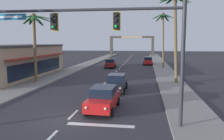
{
  "coord_description": "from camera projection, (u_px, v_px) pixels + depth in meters",
  "views": [
    {
      "loc": [
        4.75,
        -13.3,
        4.86
      ],
      "look_at": [
        1.62,
        8.0,
        2.2
      ],
      "focal_mm": 36.75,
      "sensor_mm": 36.0,
      "label": 1
    }
  ],
  "objects": [
    {
      "name": "sedan_parked_nearest_kerb",
      "position": [
        148.0,
        61.0,
        48.66
      ],
      "size": [
        1.95,
        4.45,
        1.68
      ],
      "color": "red",
      "rests_on": "ground"
    },
    {
      "name": "town_gateway_arch",
      "position": [
        132.0,
        43.0,
        78.69
      ],
      "size": [
        15.12,
        0.9,
        6.82
      ],
      "color": "#423D38",
      "rests_on": "ground"
    },
    {
      "name": "palm_right_third",
      "position": [
        163.0,
        27.0,
        41.37
      ],
      "size": [
        4.31,
        4.43,
        10.05
      ],
      "color": "brown",
      "rests_on": "ground"
    },
    {
      "name": "palm_right_second",
      "position": [
        175.0,
        21.0,
        25.93
      ],
      "size": [
        3.55,
        3.59,
        10.16
      ],
      "color": "brown",
      "rests_on": "ground"
    },
    {
      "name": "sedan_third_in_queue",
      "position": [
        116.0,
        83.0,
        22.54
      ],
      "size": [
        1.95,
        4.45,
        1.68
      ],
      "color": "black",
      "rests_on": "ground"
    },
    {
      "name": "sedan_lead_at_stop_bar",
      "position": [
        103.0,
        98.0,
        16.33
      ],
      "size": [
        2.05,
        4.49,
        1.68
      ],
      "color": "red",
      "rests_on": "ground"
    },
    {
      "name": "storefront_strip_left",
      "position": [
        18.0,
        61.0,
        31.44
      ],
      "size": [
        7.25,
        18.33,
        4.42
      ],
      "color": "tan",
      "rests_on": "ground"
    },
    {
      "name": "sidewalk_left",
      "position": [
        63.0,
        73.0,
        35.09
      ],
      "size": [
        3.2,
        110.0,
        0.14
      ],
      "primitive_type": "cube",
      "color": "gray",
      "rests_on": "ground"
    },
    {
      "name": "lane_markings",
      "position": [
        116.0,
        74.0,
        34.83
      ],
      "size": [
        4.28,
        89.71,
        0.01
      ],
      "color": "silver",
      "rests_on": "ground"
    },
    {
      "name": "traffic_signal_mast",
      "position": [
        118.0,
        34.0,
        12.8
      ],
      "size": [
        11.5,
        0.41,
        7.26
      ],
      "color": "#2D2D33",
      "rests_on": "ground"
    },
    {
      "name": "palm_left_second",
      "position": [
        34.0,
        32.0,
        26.4
      ],
      "size": [
        3.98,
        3.81,
        8.11
      ],
      "color": "brown",
      "rests_on": "ground"
    },
    {
      "name": "sidewalk_right",
      "position": [
        167.0,
        75.0,
        32.85
      ],
      "size": [
        3.2,
        110.0,
        0.14
      ],
      "primitive_type": "cube",
      "color": "gray",
      "rests_on": "ground"
    },
    {
      "name": "ground_plane",
      "position": [
        68.0,
        120.0,
        14.34
      ],
      "size": [
        220.0,
        220.0,
        0.0
      ],
      "primitive_type": "plane",
      "color": "#2D2D33"
    },
    {
      "name": "sedan_oncoming_far",
      "position": [
        110.0,
        63.0,
        43.0
      ],
      "size": [
        2.14,
        4.52,
        1.68
      ],
      "color": "maroon",
      "rests_on": "ground"
    }
  ]
}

